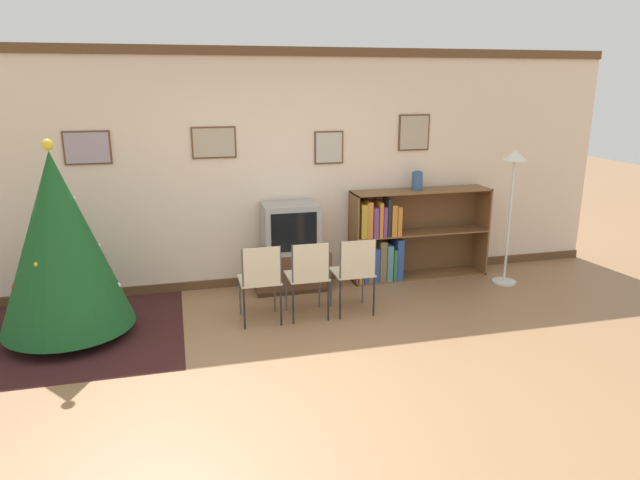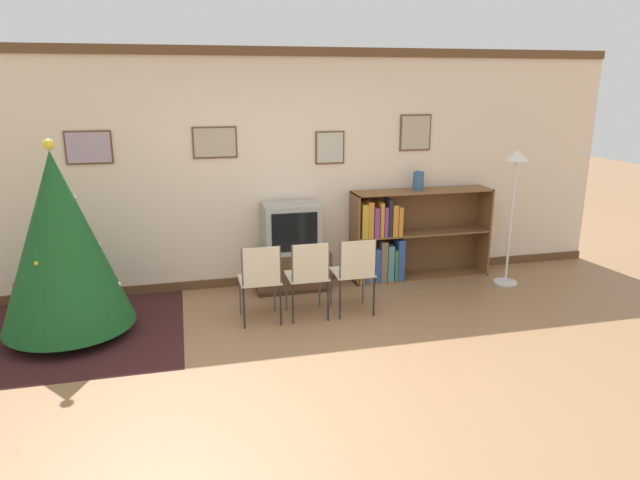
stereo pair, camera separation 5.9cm
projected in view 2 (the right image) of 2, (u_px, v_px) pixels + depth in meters
ground_plane at (319, 380)px, 4.62m from camera, size 24.00×24.00×0.00m
wall_back at (269, 170)px, 6.53m from camera, size 8.46×0.11×2.70m
area_rug at (72, 334)px, 5.44m from camera, size 2.07×1.91×0.01m
christmas_tree at (61, 241)px, 5.19m from camera, size 1.19×1.19×1.85m
tv_console at (292, 270)px, 6.60m from camera, size 0.86×0.45×0.46m
television at (291, 228)px, 6.46m from camera, size 0.62×0.44×0.56m
folding_chair_left at (260, 279)px, 5.57m from camera, size 0.40×0.40×0.82m
folding_chair_center at (309, 275)px, 5.68m from camera, size 0.40×0.40×0.82m
folding_chair_right at (355, 271)px, 5.79m from camera, size 0.40×0.40×0.82m
bookshelf at (396, 239)px, 6.87m from camera, size 1.70×0.36×1.08m
vase at (418, 180)px, 6.77m from camera, size 0.13×0.13×0.23m
standing_lamp at (514, 182)px, 6.50m from camera, size 0.28×0.28×1.59m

